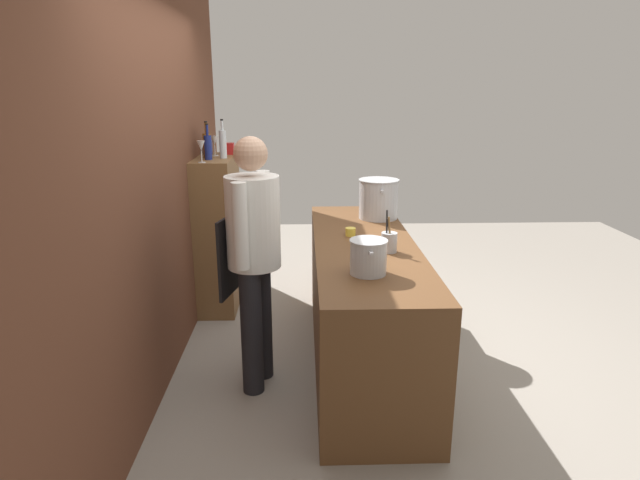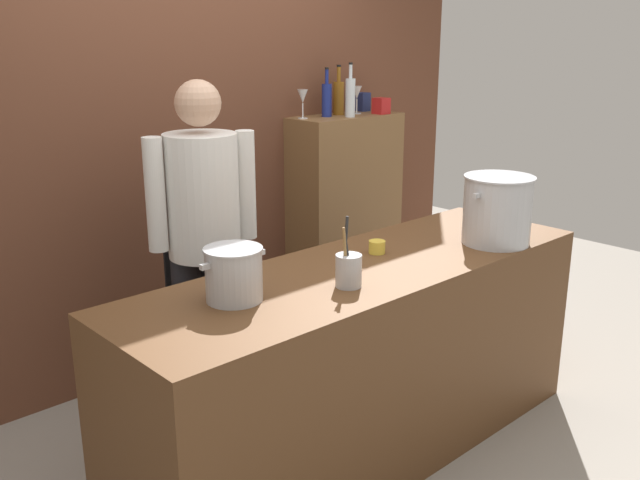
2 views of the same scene
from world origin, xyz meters
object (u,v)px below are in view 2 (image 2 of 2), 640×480
at_px(wine_bottle_amber, 339,97).
at_px(wine_glass_tall, 303,98).
at_px(butter_jar, 377,247).
at_px(wine_glass_wide, 357,94).
at_px(chef, 204,230).
at_px(stockpot_small, 234,274).
at_px(wine_bottle_clear, 350,97).
at_px(spice_tin_navy, 363,102).
at_px(stockpot_large, 497,210).
at_px(wine_bottle_cobalt, 327,99).
at_px(utensil_crock, 348,270).
at_px(spice_tin_red, 381,106).

bearing_deg(wine_bottle_amber, wine_glass_tall, -178.73).
xyz_separation_m(butter_jar, wine_glass_wide, (1.00, 1.12, 0.55)).
relative_size(chef, wine_glass_tall, 9.55).
xyz_separation_m(stockpot_small, wine_bottle_clear, (1.66, 1.05, 0.48)).
relative_size(chef, spice_tin_navy, 13.79).
bearing_deg(stockpot_large, spice_tin_navy, 67.25).
distance_m(butter_jar, wine_glass_tall, 1.40).
distance_m(stockpot_large, wine_bottle_cobalt, 1.48).
bearing_deg(wine_bottle_clear, wine_glass_wide, 31.74).
bearing_deg(stockpot_large, utensil_crock, 176.54).
xyz_separation_m(utensil_crock, wine_bottle_clear, (1.25, 1.24, 0.51)).
bearing_deg(utensil_crock, stockpot_small, 155.79).
bearing_deg(wine_bottle_clear, stockpot_large, -103.82).
bearing_deg(wine_bottle_amber, wine_bottle_clear, -105.32).
relative_size(wine_glass_wide, spice_tin_red, 1.74).
relative_size(wine_bottle_clear, wine_bottle_amber, 1.06).
bearing_deg(wine_bottle_cobalt, wine_bottle_amber, 13.08).
relative_size(utensil_crock, spice_tin_navy, 2.33).
xyz_separation_m(stockpot_small, spice_tin_red, (1.93, 1.04, 0.41)).
bearing_deg(stockpot_small, wine_glass_wide, 32.24).
height_order(stockpot_small, spice_tin_navy, spice_tin_navy).
xyz_separation_m(butter_jar, spice_tin_red, (1.12, 1.01, 0.48)).
xyz_separation_m(wine_glass_tall, spice_tin_navy, (0.57, 0.05, -0.06)).
relative_size(wine_bottle_cobalt, wine_bottle_amber, 0.97).
xyz_separation_m(stockpot_small, spice_tin_navy, (1.96, 1.23, 0.42)).
bearing_deg(butter_jar, wine_bottle_clear, 50.26).
bearing_deg(spice_tin_navy, wine_bottle_cobalt, -169.53).
relative_size(stockpot_large, wine_glass_tall, 2.23).
height_order(wine_bottle_amber, spice_tin_navy, wine_bottle_amber).
bearing_deg(wine_glass_tall, utensil_crock, -125.53).
distance_m(stockpot_large, spice_tin_red, 1.45).
height_order(stockpot_small, butter_jar, stockpot_small).
distance_m(utensil_crock, butter_jar, 0.46).
xyz_separation_m(utensil_crock, wine_glass_wide, (1.41, 1.33, 0.51)).
height_order(wine_bottle_clear, wine_bottle_amber, wine_bottle_clear).
distance_m(stockpot_small, utensil_crock, 0.45).
relative_size(chef, stockpot_small, 5.84).
xyz_separation_m(butter_jar, wine_bottle_clear, (0.85, 1.02, 0.55)).
xyz_separation_m(wine_bottle_cobalt, wine_bottle_clear, (0.09, -0.11, 0.02)).
xyz_separation_m(stockpot_small, utensil_crock, (0.41, -0.19, -0.03)).
distance_m(stockpot_large, wine_bottle_amber, 1.53).
relative_size(stockpot_small, utensil_crock, 1.01).
height_order(wine_bottle_clear, spice_tin_navy, wine_bottle_clear).
distance_m(chef, stockpot_large, 1.38).
bearing_deg(utensil_crock, wine_bottle_clear, 44.72).
height_order(chef, wine_bottle_amber, wine_bottle_amber).
relative_size(stockpot_small, wine_bottle_clear, 0.87).
xyz_separation_m(stockpot_small, wine_glass_wide, (1.82, 1.15, 0.48)).
distance_m(wine_bottle_clear, spice_tin_red, 0.28).
xyz_separation_m(wine_bottle_amber, wine_glass_wide, (0.12, -0.04, 0.01)).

